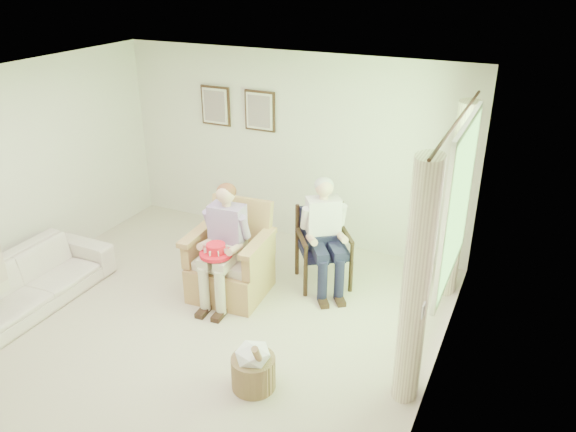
# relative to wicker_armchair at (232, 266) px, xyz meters

# --- Properties ---
(floor) EXTENTS (5.50, 5.50, 0.00)m
(floor) POSITION_rel_wicker_armchair_xyz_m (-0.02, -1.04, -0.35)
(floor) COLOR beige
(floor) RESTS_ON ground
(back_wall) EXTENTS (5.00, 0.04, 2.60)m
(back_wall) POSITION_rel_wicker_armchair_xyz_m (-0.02, 1.71, 0.95)
(back_wall) COLOR silver
(back_wall) RESTS_ON ground
(right_wall) EXTENTS (0.04, 5.50, 2.60)m
(right_wall) POSITION_rel_wicker_armchair_xyz_m (2.48, -1.04, 0.95)
(right_wall) COLOR silver
(right_wall) RESTS_ON ground
(ceiling) EXTENTS (5.00, 5.50, 0.02)m
(ceiling) POSITION_rel_wicker_armchair_xyz_m (-0.02, -1.04, 2.25)
(ceiling) COLOR white
(ceiling) RESTS_ON back_wall
(window) EXTENTS (0.13, 2.50, 1.63)m
(window) POSITION_rel_wicker_armchair_xyz_m (2.44, 0.16, 1.24)
(window) COLOR #2D6B23
(window) RESTS_ON right_wall
(curtain_left) EXTENTS (0.34, 0.34, 2.30)m
(curtain_left) POSITION_rel_wicker_armchair_xyz_m (2.31, -0.82, 0.80)
(curtain_left) COLOR #F5EDC0
(curtain_left) RESTS_ON ground
(curtain_right) EXTENTS (0.34, 0.34, 2.30)m
(curtain_right) POSITION_rel_wicker_armchair_xyz_m (2.31, 1.14, 0.80)
(curtain_right) COLOR #F5EDC0
(curtain_right) RESTS_ON ground
(framed_print_left) EXTENTS (0.45, 0.05, 0.55)m
(framed_print_left) POSITION_rel_wicker_armchair_xyz_m (-1.17, 1.67, 1.43)
(framed_print_left) COLOR #382114
(framed_print_left) RESTS_ON back_wall
(framed_print_right) EXTENTS (0.45, 0.05, 0.55)m
(framed_print_right) POSITION_rel_wicker_armchair_xyz_m (-0.47, 1.67, 1.43)
(framed_print_right) COLOR #382114
(framed_print_right) RESTS_ON back_wall
(wicker_armchair) EXTENTS (0.86, 0.85, 1.10)m
(wicker_armchair) POSITION_rel_wicker_armchair_xyz_m (0.00, 0.00, 0.00)
(wicker_armchair) COLOR tan
(wicker_armchair) RESTS_ON ground
(wood_armchair) EXTENTS (0.60, 0.57, 0.93)m
(wood_armchair) POSITION_rel_wicker_armchair_xyz_m (0.90, 0.74, 0.16)
(wood_armchair) COLOR black
(wood_armchair) RESTS_ON ground
(sofa) EXTENTS (2.00, 0.78, 0.59)m
(sofa) POSITION_rel_wicker_armchair_xyz_m (-1.97, -1.23, -0.06)
(sofa) COLOR #F2E2D1
(sofa) RESTS_ON ground
(person_wicker) EXTENTS (0.40, 0.62, 1.38)m
(person_wicker) POSITION_rel_wicker_armchair_xyz_m (0.00, -0.14, 0.46)
(person_wicker) COLOR beige
(person_wicker) RESTS_ON ground
(person_dark) EXTENTS (0.40, 0.62, 1.34)m
(person_dark) POSITION_rel_wicker_armchair_xyz_m (0.90, 0.59, 0.44)
(person_dark) COLOR #171834
(person_dark) RESTS_ON ground
(red_hat) EXTENTS (0.36, 0.36, 0.14)m
(red_hat) POSITION_rel_wicker_armchair_xyz_m (0.02, -0.35, 0.37)
(red_hat) COLOR red
(red_hat) RESTS_ON person_wicker
(hatbox) EXTENTS (0.49, 0.49, 0.61)m
(hatbox) POSITION_rel_wicker_armchair_xyz_m (1.01, -1.35, -0.11)
(hatbox) COLOR tan
(hatbox) RESTS_ON ground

